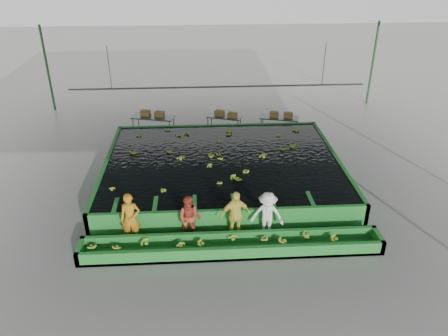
{
  "coord_description": "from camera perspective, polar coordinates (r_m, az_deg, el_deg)",
  "views": [
    {
      "loc": [
        -0.97,
        -15.11,
        9.22
      ],
      "look_at": [
        0.0,
        0.5,
        1.0
      ],
      "focal_mm": 35.0,
      "sensor_mm": 36.0,
      "label": 1
    }
  ],
  "objects": [
    {
      "name": "rail_hanger_left",
      "position": [
        21.17,
        -14.78,
        12.55
      ],
      "size": [
        0.04,
        0.04,
        2.0
      ],
      "primitive_type": "cylinder",
      "color": "#59605B",
      "rests_on": "shed_roof"
    },
    {
      "name": "sorting_trough",
      "position": [
        14.63,
        1.01,
        -10.11
      ],
      "size": [
        10.0,
        1.0,
        0.5
      ],
      "primitive_type": null,
      "color": "#217E2C",
      "rests_on": "ground"
    },
    {
      "name": "shed_posts",
      "position": [
        16.57,
        0.11,
        3.79
      ],
      "size": [
        20.0,
        22.0,
        5.0
      ],
      "primitive_type": null,
      "color": "#28542F",
      "rests_on": "ground"
    },
    {
      "name": "worker_a",
      "position": [
        15.04,
        -12.12,
        -6.48
      ],
      "size": [
        0.7,
        0.49,
        1.84
      ],
      "primitive_type": "imported",
      "rotation": [
        0.0,
        0.0,
        0.07
      ],
      "color": "orange",
      "rests_on": "ground"
    },
    {
      "name": "worker_d",
      "position": [
        15.05,
        5.66,
        -6.15
      ],
      "size": [
        1.23,
        0.87,
        1.74
      ],
      "primitive_type": "imported",
      "rotation": [
        0.0,
        0.0,
        -0.22
      ],
      "color": "white",
      "rests_on": "ground"
    },
    {
      "name": "trough_bananas",
      "position": [
        14.53,
        1.02,
        -9.64
      ],
      "size": [
        9.69,
        0.65,
        0.13
      ],
      "primitive_type": null,
      "color": "#91B62E",
      "rests_on": "sorting_trough"
    },
    {
      "name": "rail_hanger_right",
      "position": [
        21.62,
        12.93,
        13.07
      ],
      "size": [
        0.04,
        0.04,
        2.0
      ],
      "primitive_type": "cylinder",
      "color": "#59605B",
      "rests_on": "shed_roof"
    },
    {
      "name": "floating_bananas",
      "position": [
        19.34,
        -0.33,
        2.08
      ],
      "size": [
        8.32,
        5.67,
        0.11
      ],
      "primitive_type": null,
      "color": "#91B62E",
      "rests_on": "tank_water"
    },
    {
      "name": "packing_table_right",
      "position": [
        23.48,
        7.16,
        5.59
      ],
      "size": [
        2.16,
        1.33,
        0.92
      ],
      "primitive_type": null,
      "rotation": [
        0.0,
        0.0,
        -0.28
      ],
      "color": "#59605B",
      "rests_on": "ground"
    },
    {
      "name": "worker_b",
      "position": [
        14.9,
        -4.46,
        -6.61
      ],
      "size": [
        0.91,
        0.77,
        1.67
      ],
      "primitive_type": "imported",
      "rotation": [
        0.0,
        0.0,
        -0.18
      ],
      "color": "#BB402C",
      "rests_on": "ground"
    },
    {
      "name": "box_stack_mid",
      "position": [
        23.46,
        0.25,
        6.76
      ],
      "size": [
        1.25,
        0.87,
        0.26
      ],
      "primitive_type": null,
      "rotation": [
        0.0,
        0.0,
        -0.48
      ],
      "color": "olive",
      "rests_on": "packing_table_mid"
    },
    {
      "name": "packing_table_left",
      "position": [
        23.47,
        -9.16,
        5.54
      ],
      "size": [
        2.35,
        1.39,
        1.0
      ],
      "primitive_type": null,
      "rotation": [
        0.0,
        0.0,
        -0.25
      ],
      "color": "#59605B",
      "rests_on": "ground"
    },
    {
      "name": "cableway_rail",
      "position": [
        21.08,
        -0.77,
        10.55
      ],
      "size": [
        0.08,
        0.08,
        14.0
      ],
      "primitive_type": "cylinder",
      "color": "#59605B",
      "rests_on": "shed_roof"
    },
    {
      "name": "worker_c",
      "position": [
        14.9,
        1.46,
        -6.18
      ],
      "size": [
        1.14,
        0.67,
        1.82
      ],
      "primitive_type": "imported",
      "rotation": [
        0.0,
        0.0,
        0.22
      ],
      "color": "#FAE752",
      "rests_on": "ground"
    },
    {
      "name": "packing_table_mid",
      "position": [
        23.63,
        0.02,
        5.84
      ],
      "size": [
        1.96,
        1.3,
        0.83
      ],
      "primitive_type": null,
      "rotation": [
        0.0,
        0.0,
        -0.34
      ],
      "color": "#59605B",
      "rests_on": "ground"
    },
    {
      "name": "box_stack_right",
      "position": [
        23.33,
        7.46,
        6.63
      ],
      "size": [
        1.24,
        0.56,
        0.26
      ],
      "primitive_type": null,
      "rotation": [
        0.0,
        0.0,
        -0.19
      ],
      "color": "olive",
      "rests_on": "packing_table_right"
    },
    {
      "name": "flotation_tank",
      "position": [
        18.81,
        -0.19,
        -0.07
      ],
      "size": [
        10.0,
        8.0,
        0.9
      ],
      "primitive_type": null,
      "color": "#217E2C",
      "rests_on": "ground"
    },
    {
      "name": "box_stack_left",
      "position": [
        23.34,
        -9.3,
        6.73
      ],
      "size": [
        1.29,
        0.66,
        0.27
      ],
      "primitive_type": null,
      "rotation": [
        0.0,
        0.0,
        -0.27
      ],
      "color": "olive",
      "rests_on": "packing_table_left"
    },
    {
      "name": "shed_roof",
      "position": [
        15.72,
        0.12,
        12.15
      ],
      "size": [
        20.0,
        22.0,
        0.04
      ],
      "primitive_type": "cube",
      "color": "gray",
      "rests_on": "shed_posts"
    },
    {
      "name": "ground",
      "position": [
        17.73,
        0.1,
        -3.61
      ],
      "size": [
        80.0,
        80.0,
        0.0
      ],
      "primitive_type": "plane",
      "color": "gray",
      "rests_on": "ground"
    },
    {
      "name": "tank_water",
      "position": [
        18.63,
        -0.19,
        1.02
      ],
      "size": [
        9.7,
        7.7,
        0.0
      ],
      "primitive_type": "cube",
      "color": "black",
      "rests_on": "flotation_tank"
    }
  ]
}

